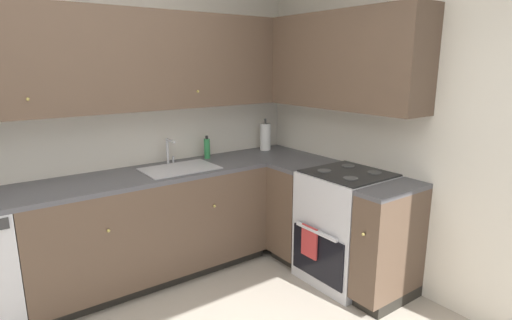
% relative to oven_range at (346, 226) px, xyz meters
% --- Properties ---
extents(wall_back, '(4.12, 0.05, 2.68)m').
position_rel_oven_range_xyz_m(wall_back, '(-1.73, 1.29, 0.87)').
color(wall_back, silver).
rests_on(wall_back, ground_plane).
extents(wall_right, '(0.05, 3.64, 2.68)m').
position_rel_oven_range_xyz_m(wall_right, '(0.31, -0.50, 0.87)').
color(wall_right, silver).
rests_on(wall_right, ground_plane).
extents(lower_cabinets_back, '(1.96, 0.62, 0.88)m').
position_rel_oven_range_xyz_m(lower_cabinets_back, '(-1.30, 0.97, -0.02)').
color(lower_cabinets_back, brown).
rests_on(lower_cabinets_back, ground_plane).
extents(countertop_back, '(3.17, 0.60, 0.03)m').
position_rel_oven_range_xyz_m(countertop_back, '(-1.30, 0.97, 0.43)').
color(countertop_back, '#4C4C51').
rests_on(countertop_back, lower_cabinets_back).
extents(lower_cabinets_right, '(0.62, 1.23, 0.88)m').
position_rel_oven_range_xyz_m(lower_cabinets_right, '(-0.02, 0.12, -0.02)').
color(lower_cabinets_right, brown).
rests_on(lower_cabinets_right, ground_plane).
extents(countertop_right, '(0.60, 1.23, 0.03)m').
position_rel_oven_range_xyz_m(countertop_right, '(-0.02, 0.12, 0.43)').
color(countertop_right, '#4C4C51').
rests_on(countertop_right, lower_cabinets_right).
extents(oven_range, '(0.68, 0.62, 1.07)m').
position_rel_oven_range_xyz_m(oven_range, '(0.00, 0.00, 0.00)').
color(oven_range, silver).
rests_on(oven_range, ground_plane).
extents(upper_cabinets_back, '(2.85, 0.34, 0.77)m').
position_rel_oven_range_xyz_m(upper_cabinets_back, '(-1.46, 1.11, 1.33)').
color(upper_cabinets_back, brown).
extents(upper_cabinets_right, '(0.32, 1.78, 0.77)m').
position_rel_oven_range_xyz_m(upper_cabinets_right, '(0.12, 0.38, 1.33)').
color(upper_cabinets_right, brown).
extents(sink, '(0.61, 0.40, 0.10)m').
position_rel_oven_range_xyz_m(sink, '(-1.03, 0.94, 0.41)').
color(sink, '#B7B7BC').
rests_on(sink, countertop_back).
extents(faucet, '(0.07, 0.16, 0.22)m').
position_rel_oven_range_xyz_m(faucet, '(-1.03, 1.15, 0.58)').
color(faucet, silver).
rests_on(faucet, countertop_back).
extents(soap_bottle, '(0.06, 0.06, 0.21)m').
position_rel_oven_range_xyz_m(soap_bottle, '(-0.65, 1.15, 0.54)').
color(soap_bottle, '#338C4C').
rests_on(soap_bottle, countertop_back).
extents(paper_towel_roll, '(0.11, 0.11, 0.33)m').
position_rel_oven_range_xyz_m(paper_towel_roll, '(0.02, 1.13, 0.59)').
color(paper_towel_roll, white).
rests_on(paper_towel_roll, countertop_back).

